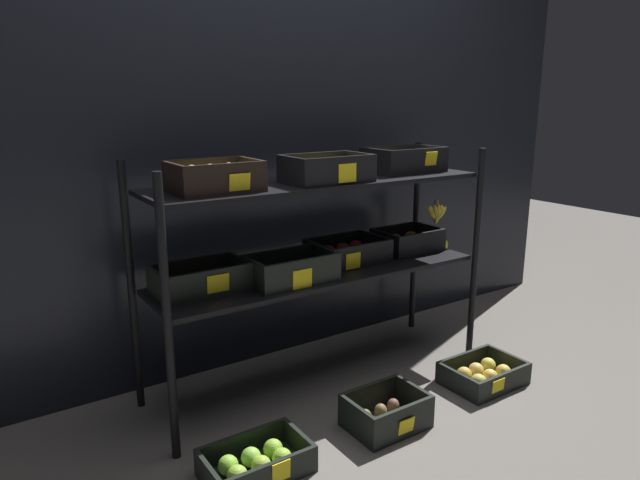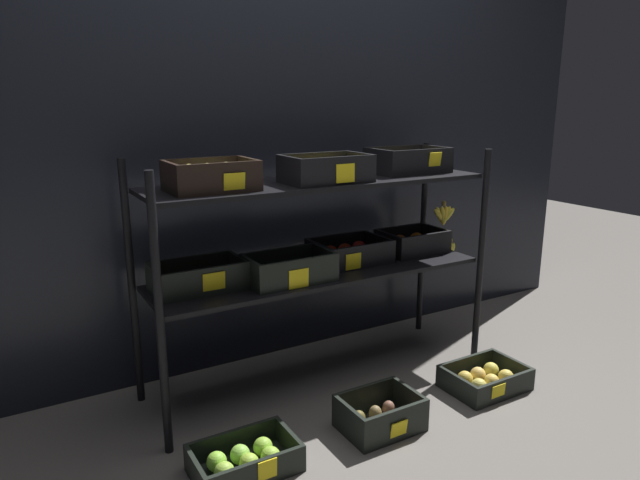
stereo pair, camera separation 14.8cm
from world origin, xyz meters
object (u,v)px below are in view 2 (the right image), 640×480
object	(u,v)px
display_rack	(322,227)
crate_ground_apple_gold	(485,379)
crate_ground_kiwi	(380,416)
crate_ground_apple_green	(245,460)

from	to	relation	value
display_rack	crate_ground_apple_gold	size ratio (longest dim) A/B	4.73
crate_ground_apple_gold	display_rack	bearing A→B (deg)	141.28
crate_ground_kiwi	crate_ground_apple_gold	xyz separation A→B (m)	(0.61, 0.02, -0.01)
display_rack	crate_ground_kiwi	world-z (taller)	display_rack
crate_ground_apple_green	crate_ground_apple_gold	xyz separation A→B (m)	(1.18, -0.00, -0.00)
display_rack	crate_ground_apple_green	distance (m)	1.02
crate_ground_kiwi	crate_ground_apple_gold	bearing A→B (deg)	2.18
display_rack	crate_ground_kiwi	bearing A→B (deg)	-92.38
display_rack	crate_ground_apple_gold	bearing A→B (deg)	-38.72
display_rack	crate_ground_apple_green	size ratio (longest dim) A/B	4.58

